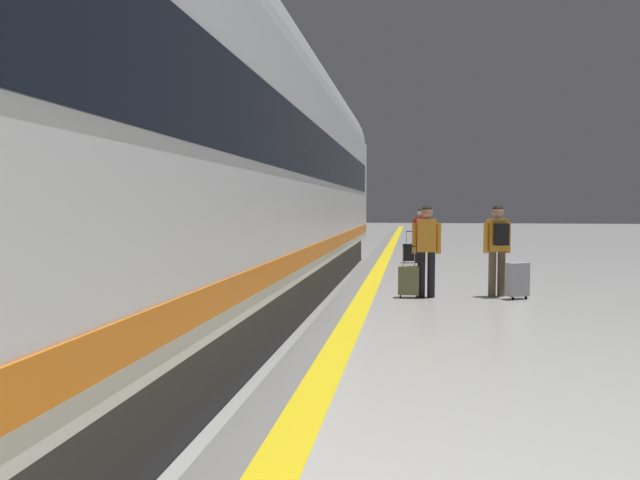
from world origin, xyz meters
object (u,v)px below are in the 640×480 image
object	(u,v)px
suitcase_near	(517,279)
passenger_mid	(421,231)
passenger_near	(498,242)
suitcase_mid	(410,252)
suitcase_far	(409,280)
high_speed_train	(102,119)
passenger_far	(427,244)

from	to	relation	value
suitcase_near	passenger_mid	xyz separation A→B (m)	(-1.63, 6.81, 0.58)
passenger_near	passenger_mid	world-z (taller)	passenger_near
suitcase_near	passenger_mid	size ratio (longest dim) A/B	0.41
suitcase_near	passenger_mid	bearing A→B (deg)	103.48
suitcase_mid	suitcase_far	xyz separation A→B (m)	(0.01, -6.80, 0.01)
high_speed_train	suitcase_mid	size ratio (longest dim) A/B	30.70
suitcase_mid	high_speed_train	bearing A→B (deg)	-102.69
passenger_near	suitcase_far	xyz separation A→B (m)	(-1.63, -0.41, -0.69)
high_speed_train	suitcase_far	bearing A→B (deg)	63.75
passenger_near	suitcase_far	size ratio (longest dim) A/B	1.76
passenger_mid	passenger_far	bearing A→B (deg)	-89.92
suitcase_far	suitcase_mid	bearing A→B (deg)	90.08
high_speed_train	passenger_near	world-z (taller)	high_speed_train
passenger_mid	passenger_near	bearing A→B (deg)	-78.57
passenger_near	suitcase_far	world-z (taller)	passenger_near
passenger_far	suitcase_near	bearing A→B (deg)	0.39
passenger_near	passenger_far	bearing A→B (deg)	-167.27
passenger_near	suitcase_mid	world-z (taller)	passenger_near
suitcase_near	suitcase_far	world-z (taller)	suitcase_far
passenger_far	suitcase_far	world-z (taller)	passenger_far
suitcase_near	passenger_far	world-z (taller)	passenger_far
high_speed_train	suitcase_far	xyz separation A→B (m)	(2.84, 5.75, -2.18)
suitcase_near	suitcase_far	bearing A→B (deg)	-176.39
suitcase_mid	suitcase_far	world-z (taller)	suitcase_far
passenger_far	high_speed_train	bearing A→B (deg)	-118.29
high_speed_train	passenger_mid	bearing A→B (deg)	76.07
high_speed_train	passenger_far	size ratio (longest dim) A/B	17.19
passenger_near	passenger_mid	size ratio (longest dim) A/B	1.06
high_speed_train	passenger_mid	world-z (taller)	high_speed_train
suitcase_mid	passenger_far	size ratio (longest dim) A/B	0.56
high_speed_train	passenger_near	xyz separation A→B (m)	(4.47, 6.16, -1.49)
passenger_near	suitcase_mid	distance (m)	6.64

